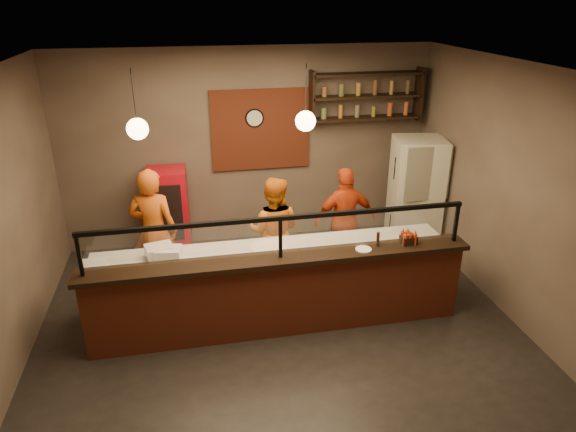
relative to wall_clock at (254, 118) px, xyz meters
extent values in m
plane|color=black|center=(-0.10, -2.46, -2.10)|extent=(6.00, 6.00, 0.00)
plane|color=#38302B|center=(-0.10, -2.46, 1.10)|extent=(6.00, 6.00, 0.00)
plane|color=#715E52|center=(-0.10, 0.04, -0.50)|extent=(6.00, 0.00, 6.00)
plane|color=#715E52|center=(-3.10, -2.46, -0.50)|extent=(0.00, 5.00, 5.00)
plane|color=#715E52|center=(2.90, -2.46, -0.50)|extent=(0.00, 5.00, 5.00)
plane|color=#715E52|center=(-0.10, -4.96, -0.50)|extent=(6.00, 0.00, 6.00)
cube|color=#923920|center=(0.10, 0.01, -0.20)|extent=(1.60, 0.04, 1.30)
cube|color=#923920|center=(-0.10, -2.76, -1.60)|extent=(4.60, 0.25, 1.00)
cube|color=black|center=(-0.10, -2.76, -1.07)|extent=(4.70, 0.37, 0.06)
cube|color=gray|center=(-0.10, -2.26, -1.68)|extent=(4.60, 0.75, 0.85)
cube|color=silver|center=(-0.10, -2.26, -1.23)|extent=(4.60, 0.75, 0.05)
cube|color=white|center=(-0.10, -2.76, -0.79)|extent=(4.40, 0.02, 0.50)
cube|color=black|center=(-0.10, -2.76, -0.54)|extent=(4.50, 0.05, 0.05)
cube|color=black|center=(-2.32, -2.76, -0.79)|extent=(0.04, 0.04, 0.50)
cube|color=black|center=(-0.10, -2.76, -0.79)|extent=(0.04, 0.04, 0.50)
cube|color=black|center=(2.12, -2.76, -0.79)|extent=(0.04, 0.04, 0.50)
cube|color=black|center=(1.80, -0.14, -0.05)|extent=(1.80, 0.28, 0.04)
cube|color=black|center=(1.80, -0.14, 0.30)|extent=(1.80, 0.28, 0.04)
cube|color=black|center=(1.80, -0.14, 0.65)|extent=(1.80, 0.28, 0.04)
cube|color=black|center=(0.90, -0.14, 0.30)|extent=(0.04, 0.28, 0.85)
cube|color=black|center=(2.70, -0.14, 0.30)|extent=(0.04, 0.28, 0.85)
cylinder|color=black|center=(0.00, 0.00, 0.00)|extent=(0.30, 0.04, 0.30)
cylinder|color=black|center=(-1.60, -2.26, 0.80)|extent=(0.01, 0.01, 0.60)
sphere|color=#EFC583|center=(-1.60, -2.26, 0.45)|extent=(0.24, 0.24, 0.24)
cylinder|color=black|center=(0.30, -2.26, 0.80)|extent=(0.01, 0.01, 0.60)
sphere|color=#EFC583|center=(0.30, -2.26, 0.45)|extent=(0.24, 0.24, 0.24)
imported|color=#D55914|center=(-1.63, -1.38, -1.20)|extent=(0.74, 0.58, 1.80)
imported|color=#CE6713|center=(0.03, -1.51, -1.29)|extent=(0.95, 0.85, 1.62)
imported|color=red|center=(1.15, -1.33, -1.29)|extent=(0.97, 0.44, 1.62)
cube|color=beige|center=(2.50, -0.80, -1.18)|extent=(0.88, 0.84, 1.84)
cube|color=red|center=(-1.45, -0.31, -1.38)|extent=(0.64, 0.59, 1.43)
cylinder|color=#EFE3CB|center=(-0.15, -2.19, -1.19)|extent=(0.57, 0.57, 0.01)
cube|color=silver|center=(-1.52, -2.19, -1.12)|extent=(0.38, 0.33, 0.16)
cube|color=white|center=(-1.41, -2.26, -1.12)|extent=(0.35, 0.30, 0.15)
cube|color=white|center=(-2.25, -2.44, -1.13)|extent=(0.29, 0.23, 0.14)
cylinder|color=yellow|center=(-1.44, -2.22, -1.17)|extent=(0.33, 0.09, 0.06)
cube|color=black|center=(1.53, -2.72, -0.99)|extent=(0.20, 0.16, 0.10)
cylinder|color=black|center=(1.13, -2.71, -0.95)|extent=(0.05, 0.05, 0.18)
cylinder|color=white|center=(0.92, -2.78, -1.03)|extent=(0.22, 0.22, 0.01)
camera|label=1|loc=(-1.07, -8.03, 1.83)|focal=32.00mm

